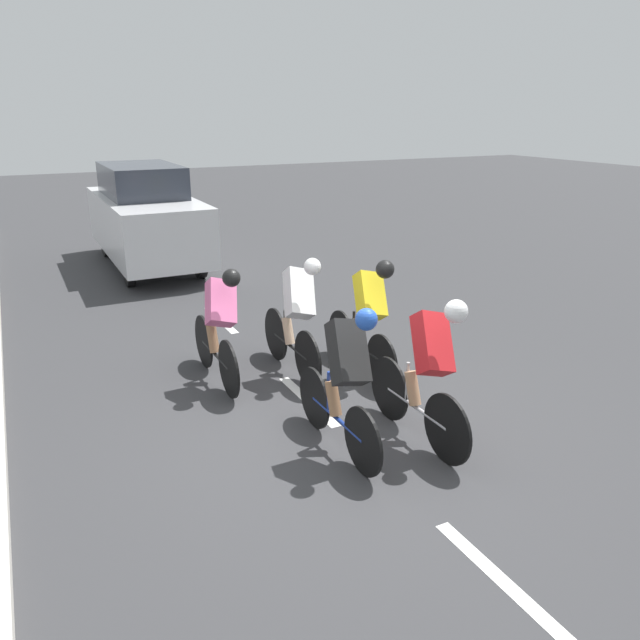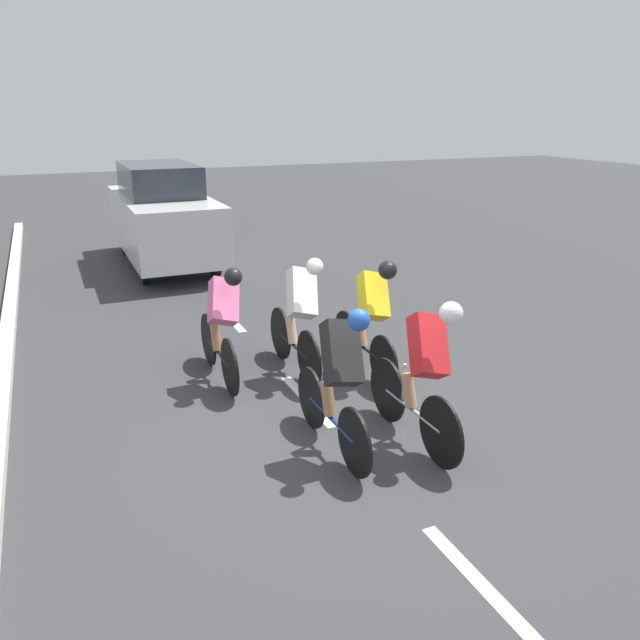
% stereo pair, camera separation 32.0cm
% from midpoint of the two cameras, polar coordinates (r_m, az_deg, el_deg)
% --- Properties ---
extents(ground_plane, '(60.00, 60.00, 0.00)m').
position_cam_midpoint_polar(ground_plane, '(6.56, 0.40, -10.06)').
color(ground_plane, '#38383A').
extents(lane_stripe_near, '(0.12, 1.40, 0.01)m').
position_cam_midpoint_polar(lane_stripe_near, '(4.90, 14.39, -22.08)').
color(lane_stripe_near, white).
rests_on(lane_stripe_near, ground).
extents(lane_stripe_mid, '(0.12, 1.40, 0.01)m').
position_cam_midpoint_polar(lane_stripe_mid, '(7.18, -2.41, -7.37)').
color(lane_stripe_mid, white).
rests_on(lane_stripe_mid, ground).
extents(lane_stripe_far, '(0.12, 1.40, 0.01)m').
position_cam_midpoint_polar(lane_stripe_far, '(9.97, -9.98, 0.02)').
color(lane_stripe_far, white).
rests_on(lane_stripe_far, ground).
extents(cyclist_red, '(0.46, 1.68, 1.53)m').
position_cam_midpoint_polar(cyclist_red, '(6.08, 8.34, -4.27)').
color(cyclist_red, black).
rests_on(cyclist_red, ground).
extents(cyclist_black, '(0.43, 1.65, 1.51)m').
position_cam_midpoint_polar(cyclist_black, '(5.85, 0.70, -5.17)').
color(cyclist_black, black).
rests_on(cyclist_black, ground).
extents(cyclist_yellow, '(0.44, 1.67, 1.50)m').
position_cam_midpoint_polar(cyclist_yellow, '(7.63, 3.18, 0.64)').
color(cyclist_yellow, black).
rests_on(cyclist_yellow, ground).
extents(cyclist_pink, '(0.45, 1.68, 1.46)m').
position_cam_midpoint_polar(cyclist_pink, '(7.48, -10.41, -0.28)').
color(cyclist_pink, black).
rests_on(cyclist_pink, ground).
extents(cyclist_white, '(0.46, 1.67, 1.52)m').
position_cam_midpoint_polar(cyclist_white, '(7.61, -3.38, 0.57)').
color(cyclist_white, black).
rests_on(cyclist_white, ground).
extents(support_car, '(1.70, 4.47, 2.08)m').
position_cam_midpoint_polar(support_car, '(13.56, -16.29, 9.07)').
color(support_car, black).
rests_on(support_car, ground).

